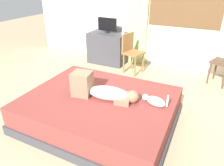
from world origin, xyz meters
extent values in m
plane|color=tan|center=(0.00, 0.00, 0.00)|extent=(16.00, 16.00, 0.00)
cube|color=beige|center=(0.00, 2.58, 1.45)|extent=(6.40, 0.12, 2.90)
cube|color=#38383D|center=(0.04, -0.05, 0.07)|extent=(2.08, 1.65, 0.14)
cube|color=brown|center=(0.04, -0.05, 0.28)|extent=(2.02, 1.61, 0.29)
ellipsoid|color=silver|center=(0.16, -0.03, 0.51)|extent=(0.59, 0.34, 0.17)
sphere|color=#8C664C|center=(0.50, 0.02, 0.51)|extent=(0.17, 0.17, 0.17)
cube|color=#8C664C|center=(-0.21, -0.09, 0.60)|extent=(0.29, 0.28, 0.34)
cube|color=#8C664C|center=(0.38, 0.00, 0.47)|extent=(0.24, 0.31, 0.08)
ellipsoid|color=silver|center=(0.80, 0.07, 0.49)|extent=(0.28, 0.16, 0.13)
sphere|color=silver|center=(0.65, 0.11, 0.50)|extent=(0.08, 0.08, 0.08)
cylinder|color=silver|center=(0.95, 0.05, 0.56)|extent=(0.03, 0.03, 0.16)
cube|color=#38383D|center=(-0.96, 2.18, 0.37)|extent=(0.90, 0.56, 0.74)
cylinder|color=black|center=(-0.98, 2.18, 0.77)|extent=(0.10, 0.10, 0.05)
cube|color=black|center=(-0.98, 2.18, 0.94)|extent=(0.48, 0.04, 0.30)
cylinder|color=white|center=(-0.57, 2.18, 0.78)|extent=(0.06, 0.06, 0.08)
cylinder|color=brown|center=(0.02, 1.96, 0.22)|extent=(0.04, 0.04, 0.44)
cylinder|color=brown|center=(-0.06, 1.66, 0.22)|extent=(0.04, 0.04, 0.44)
cylinder|color=brown|center=(-0.28, 2.03, 0.22)|extent=(0.04, 0.04, 0.44)
cylinder|color=brown|center=(-0.35, 1.74, 0.22)|extent=(0.04, 0.04, 0.44)
cube|color=brown|center=(-0.17, 1.85, 0.46)|extent=(0.46, 0.46, 0.04)
cube|color=brown|center=(-0.33, 1.89, 0.67)|extent=(0.13, 0.38, 0.38)
cylinder|color=#4C3828|center=(1.38, 2.00, 0.22)|extent=(0.04, 0.04, 0.44)
cylinder|color=#4C3828|center=(1.48, 2.28, 0.22)|extent=(0.04, 0.04, 0.44)
cube|color=#4C3828|center=(1.57, 2.09, 0.46)|extent=(0.49, 0.49, 0.04)
cube|color=#ADCC75|center=(-0.32, 2.46, 1.25)|extent=(0.44, 0.06, 2.50)
camera|label=1|loc=(1.29, -2.22, 1.92)|focal=33.38mm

